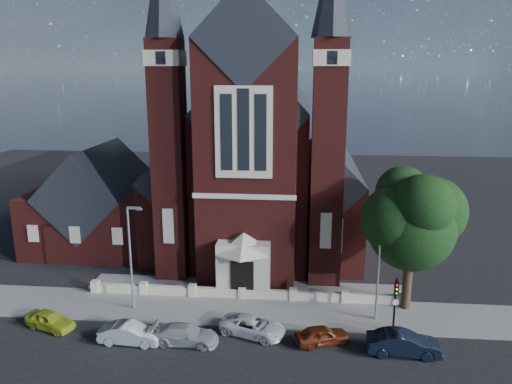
% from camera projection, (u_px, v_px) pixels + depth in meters
% --- Properties ---
extents(ground, '(120.00, 120.00, 0.00)m').
position_uv_depth(ground, '(253.00, 259.00, 47.66)').
color(ground, black).
rests_on(ground, ground).
extents(pavement_strip, '(60.00, 5.00, 0.12)m').
position_uv_depth(pavement_strip, '(239.00, 311.00, 37.52)').
color(pavement_strip, slate).
rests_on(pavement_strip, ground).
extents(forecourt_paving, '(26.00, 3.00, 0.14)m').
position_uv_depth(forecourt_paving, '(245.00, 288.00, 41.38)').
color(forecourt_paving, slate).
rests_on(forecourt_paving, ground).
extents(forecourt_wall, '(24.00, 0.40, 0.90)m').
position_uv_depth(forecourt_wall, '(242.00, 299.00, 39.45)').
color(forecourt_wall, beige).
rests_on(forecourt_wall, ground).
extents(church, '(20.01, 34.90, 29.20)m').
position_uv_depth(church, '(260.00, 160.00, 53.34)').
color(church, '#541A16').
rests_on(church, ground).
extents(parish_hall, '(12.00, 12.20, 10.24)m').
position_uv_depth(parish_hall, '(100.00, 206.00, 51.01)').
color(parish_hall, '#541A16').
rests_on(parish_hall, ground).
extents(street_tree, '(6.40, 6.60, 10.70)m').
position_uv_depth(street_tree, '(414.00, 222.00, 35.87)').
color(street_tree, black).
rests_on(street_tree, ground).
extents(street_lamp_left, '(1.16, 0.22, 8.09)m').
position_uv_depth(street_lamp_left, '(131.00, 252.00, 36.62)').
color(street_lamp_left, gray).
rests_on(street_lamp_left, ground).
extents(street_lamp_right, '(1.16, 0.22, 8.09)m').
position_uv_depth(street_lamp_right, '(380.00, 261.00, 35.01)').
color(street_lamp_right, gray).
rests_on(street_lamp_right, ground).
extents(traffic_signal, '(0.28, 0.42, 4.00)m').
position_uv_depth(traffic_signal, '(396.00, 298.00, 33.90)').
color(traffic_signal, black).
rests_on(traffic_signal, ground).
extents(car_lime_van, '(4.03, 2.67, 1.28)m').
position_uv_depth(car_lime_van, '(50.00, 320.00, 34.86)').
color(car_lime_van, '#A5B724').
rests_on(car_lime_van, ground).
extents(car_silver_a, '(4.19, 1.58, 1.36)m').
position_uv_depth(car_silver_a, '(130.00, 334.00, 33.01)').
color(car_silver_a, '#A1A3A9').
rests_on(car_silver_a, ground).
extents(car_silver_b, '(4.50, 1.99, 1.28)m').
position_uv_depth(car_silver_b, '(186.00, 335.00, 32.95)').
color(car_silver_b, '#9EA1A5').
rests_on(car_silver_b, ground).
extents(car_white_suv, '(4.96, 3.42, 1.26)m').
position_uv_depth(car_white_suv, '(253.00, 326.00, 34.05)').
color(car_white_suv, silver).
rests_on(car_white_suv, ground).
extents(car_dark_red, '(3.94, 2.61, 1.25)m').
position_uv_depth(car_dark_red, '(322.00, 335.00, 32.91)').
color(car_dark_red, '#561F0E').
rests_on(car_dark_red, ground).
extents(car_navy, '(4.66, 1.74, 1.52)m').
position_uv_depth(car_navy, '(404.00, 343.00, 31.67)').
color(car_navy, black).
rests_on(car_navy, ground).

